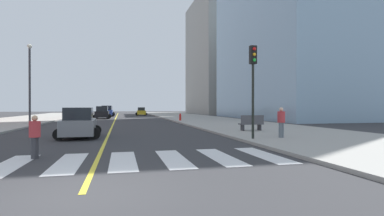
{
  "coord_description": "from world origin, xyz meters",
  "views": [
    {
      "loc": [
        0.84,
        -6.9,
        1.93
      ],
      "look_at": [
        8.89,
        27.21,
        1.72
      ],
      "focal_mm": 28.16,
      "sensor_mm": 36.0,
      "label": 1
    }
  ],
  "objects": [
    {
      "name": "car_gray_second",
      "position": [
        -1.67,
        12.55,
        0.86
      ],
      "size": [
        2.69,
        4.2,
        1.85
      ],
      "rotation": [
        0.0,
        0.0,
        0.04
      ],
      "color": "slate",
      "rests_on": "ground"
    },
    {
      "name": "fire_hydrant",
      "position": [
        8.01,
        29.88,
        0.58
      ],
      "size": [
        0.26,
        0.26,
        0.89
      ],
      "color": "red",
      "rests_on": "sidewalk_kerb_east"
    },
    {
      "name": "street_lamp",
      "position": [
        -8.06,
        26.09,
        4.83
      ],
      "size": [
        0.44,
        0.44,
        8.0
      ],
      "color": "#38383D",
      "rests_on": "sidewalk_kerb_west"
    },
    {
      "name": "ground_plane",
      "position": [
        0.0,
        0.0,
        0.0
      ],
      "size": [
        220.0,
        220.0,
        0.0
      ],
      "primitive_type": "plane",
      "color": "#333335"
    },
    {
      "name": "sidewalk_kerb_east",
      "position": [
        12.2,
        20.0,
        0.07
      ],
      "size": [
        10.0,
        120.0,
        0.15
      ],
      "primitive_type": "cube",
      "color": "#9E9B93",
      "rests_on": "ground"
    },
    {
      "name": "pedestrian_crossing",
      "position": [
        -2.25,
        5.18,
        0.88
      ],
      "size": [
        0.39,
        0.39,
        1.59
      ],
      "rotation": [
        0.0,
        0.0,
        4.45
      ],
      "color": "#38383D",
      "rests_on": "ground"
    },
    {
      "name": "car_blue_fifth",
      "position": [
        -1.74,
        51.38,
        0.96
      ],
      "size": [
        2.89,
        4.59,
        2.04
      ],
      "rotation": [
        0.0,
        0.0,
        -0.01
      ],
      "color": "#2D479E",
      "rests_on": "ground"
    },
    {
      "name": "car_red_fourth",
      "position": [
        -1.81,
        58.81,
        0.89
      ],
      "size": [
        2.73,
        4.31,
        1.91
      ],
      "rotation": [
        0.0,
        0.0,
        0.02
      ],
      "color": "red",
      "rests_on": "ground"
    },
    {
      "name": "park_bench",
      "position": [
        10.1,
        13.45,
        0.69
      ],
      "size": [
        1.82,
        0.61,
        1.12
      ],
      "rotation": [
        0.0,
        0.0,
        1.6
      ],
      "color": "#47474C",
      "rests_on": "sidewalk_kerb_east"
    },
    {
      "name": "traffic_light_near_corner",
      "position": [
        7.89,
        8.39,
        3.72
      ],
      "size": [
        0.36,
        0.41,
        5.1
      ],
      "rotation": [
        0.0,
        0.0,
        3.14
      ],
      "color": "black",
      "rests_on": "sidewalk_kerb_east"
    },
    {
      "name": "lane_divider_paint",
      "position": [
        0.0,
        40.0,
        0.01
      ],
      "size": [
        0.16,
        80.0,
        0.01
      ],
      "primitive_type": "cube",
      "color": "yellow",
      "rests_on": "ground"
    },
    {
      "name": "pedestrian_waiting_east",
      "position": [
        9.69,
        8.54,
        1.1
      ],
      "size": [
        0.42,
        0.42,
        1.72
      ],
      "rotation": [
        0.0,
        0.0,
        3.63
      ],
      "color": "slate",
      "rests_on": "sidewalk_kerb_east"
    },
    {
      "name": "car_black_third",
      "position": [
        -1.99,
        41.39,
        0.9
      ],
      "size": [
        2.7,
        4.31,
        1.92
      ],
      "rotation": [
        0.0,
        0.0,
        -0.01
      ],
      "color": "black",
      "rests_on": "ground"
    },
    {
      "name": "car_yellow_nearest",
      "position": [
        4.95,
        57.14,
        0.79
      ],
      "size": [
        2.4,
        3.81,
        1.69
      ],
      "rotation": [
        0.0,
        0.0,
        3.12
      ],
      "color": "gold",
      "rests_on": "ground"
    },
    {
      "name": "crosswalk_paint",
      "position": [
        0.0,
        4.0,
        0.01
      ],
      "size": [
        13.5,
        4.0,
        0.01
      ],
      "color": "silver",
      "rests_on": "ground"
    },
    {
      "name": "parking_garage_concrete",
      "position": [
        28.33,
        67.77,
        14.72
      ],
      "size": [
        18.0,
        24.0,
        29.44
      ],
      "primitive_type": "cube",
      "color": "#9E9B93",
      "rests_on": "ground"
    }
  ]
}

